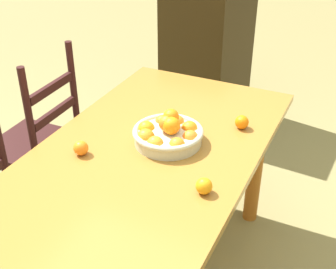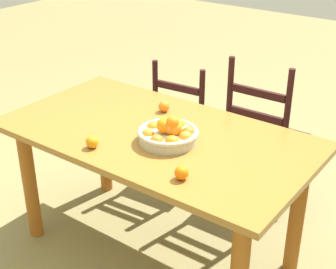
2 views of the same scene
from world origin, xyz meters
name	(u,v)px [view 1 (image 1 of 2)]	position (x,y,z in m)	size (l,w,h in m)	color
dining_table	(145,177)	(0.00, 0.00, 0.64)	(1.62, 0.88, 0.76)	olive
chair_by_cabinet	(39,144)	(0.24, 0.80, 0.46)	(0.43, 0.43, 1.01)	black
cabinet	(208,48)	(1.73, 0.38, 0.58)	(0.64, 0.50, 1.17)	black
fruit_bowl	(168,132)	(0.12, -0.05, 0.81)	(0.30, 0.30, 0.15)	beige
orange_loose_0	(242,122)	(0.37, -0.30, 0.80)	(0.06, 0.06, 0.06)	orange
orange_loose_1	(204,186)	(-0.14, -0.32, 0.80)	(0.06, 0.06, 0.06)	orange
orange_loose_2	(81,148)	(-0.12, 0.23, 0.79)	(0.06, 0.06, 0.06)	orange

